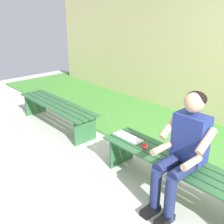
% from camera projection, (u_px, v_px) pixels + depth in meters
% --- Properties ---
extents(ground_plane, '(10.00, 7.00, 0.04)m').
position_uv_depth(ground_plane, '(41.00, 181.00, 3.33)').
color(ground_plane, beige).
extents(grass_strip, '(9.00, 2.04, 0.03)m').
position_uv_depth(grass_strip, '(163.00, 125.00, 4.81)').
color(grass_strip, '#478C38').
rests_on(grass_strip, ground).
extents(bench_near, '(1.90, 0.46, 0.42)m').
position_uv_depth(bench_near, '(174.00, 167.00, 2.98)').
color(bench_near, '#2D6038').
rests_on(bench_near, ground).
extents(bench_far, '(1.85, 0.46, 0.42)m').
position_uv_depth(bench_far, '(57.00, 109.00, 4.67)').
color(bench_far, '#2D6038').
rests_on(bench_far, ground).
extents(person_seated, '(0.50, 0.69, 1.23)m').
position_uv_depth(person_seated, '(183.00, 148.00, 2.69)').
color(person_seated, navy).
rests_on(person_seated, ground).
extents(apple, '(0.07, 0.07, 0.07)m').
position_uv_depth(apple, '(145.00, 146.00, 3.16)').
color(apple, red).
rests_on(apple, bench_near).
extents(book_open, '(0.41, 0.16, 0.02)m').
position_uv_depth(book_open, '(128.00, 138.00, 3.42)').
color(book_open, white).
rests_on(book_open, bench_near).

